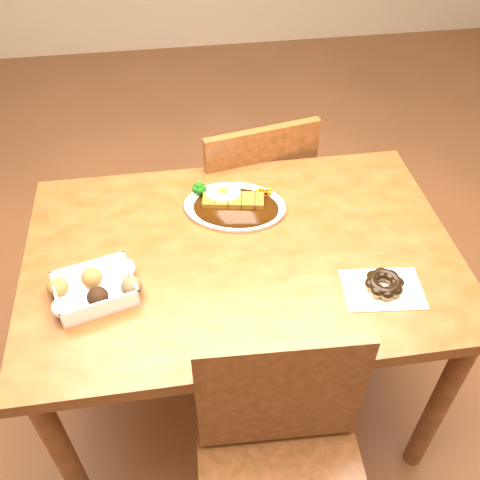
{
  "coord_description": "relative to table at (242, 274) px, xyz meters",
  "views": [
    {
      "loc": [
        -0.16,
        -1.04,
        1.81
      ],
      "look_at": [
        -0.01,
        -0.02,
        0.81
      ],
      "focal_mm": 40.0,
      "sensor_mm": 36.0,
      "label": 1
    }
  ],
  "objects": [
    {
      "name": "chair_far",
      "position": [
        0.11,
        0.54,
        -0.17
      ],
      "size": [
        0.49,
        0.49,
        0.87
      ],
      "rotation": [
        0.0,
        0.0,
        3.34
      ],
      "color": "#45290D",
      "rests_on": "ground"
    },
    {
      "name": "katsu_curry_plate",
      "position": [
        0.0,
        0.18,
        0.11
      ],
      "size": [
        0.34,
        0.28,
        0.06
      ],
      "rotation": [
        0.0,
        0.0,
        -0.25
      ],
      "color": "white",
      "rests_on": "table"
    },
    {
      "name": "table",
      "position": [
        0.0,
        0.0,
        0.0
      ],
      "size": [
        1.2,
        0.8,
        0.75
      ],
      "color": "#45290D",
      "rests_on": "ground"
    },
    {
      "name": "ground",
      "position": [
        0.0,
        0.0,
        -0.65
      ],
      "size": [
        6.0,
        6.0,
        0.0
      ],
      "primitive_type": "plane",
      "color": "brown",
      "rests_on": "ground"
    },
    {
      "name": "pon_de_ring",
      "position": [
        0.34,
        -0.2,
        0.12
      ],
      "size": [
        0.22,
        0.16,
        0.04
      ],
      "rotation": [
        0.0,
        0.0,
        -0.1
      ],
      "color": "silver",
      "rests_on": "table"
    },
    {
      "name": "donut_box",
      "position": [
        -0.39,
        -0.11,
        0.13
      ],
      "size": [
        0.24,
        0.2,
        0.06
      ],
      "rotation": [
        0.0,
        0.0,
        0.25
      ],
      "color": "white",
      "rests_on": "table"
    }
  ]
}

